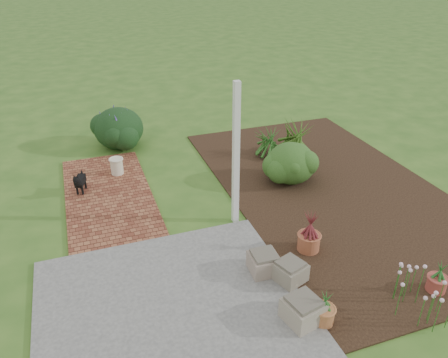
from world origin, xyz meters
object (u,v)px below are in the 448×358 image
object	(u,v)px
stone_trough_near	(303,311)
cream_ceramic_urn	(117,166)
black_dog	(80,181)
evergreen_shrub	(291,162)

from	to	relation	value
stone_trough_near	cream_ceramic_urn	xyz separation A→B (m)	(-1.70, 4.90, 0.02)
black_dog	cream_ceramic_urn	size ratio (longest dim) A/B	1.41
stone_trough_near	evergreen_shrub	xyz separation A→B (m)	(1.58, 3.43, 0.26)
cream_ceramic_urn	black_dog	bearing A→B (deg)	-143.79
black_dog	cream_ceramic_urn	distance (m)	0.96
cream_ceramic_urn	evergreen_shrub	size ratio (longest dim) A/B	0.35
stone_trough_near	cream_ceramic_urn	size ratio (longest dim) A/B	1.29
stone_trough_near	black_dog	distance (m)	4.99
cream_ceramic_urn	stone_trough_near	bearing A→B (deg)	-70.85
stone_trough_near	cream_ceramic_urn	world-z (taller)	cream_ceramic_urn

